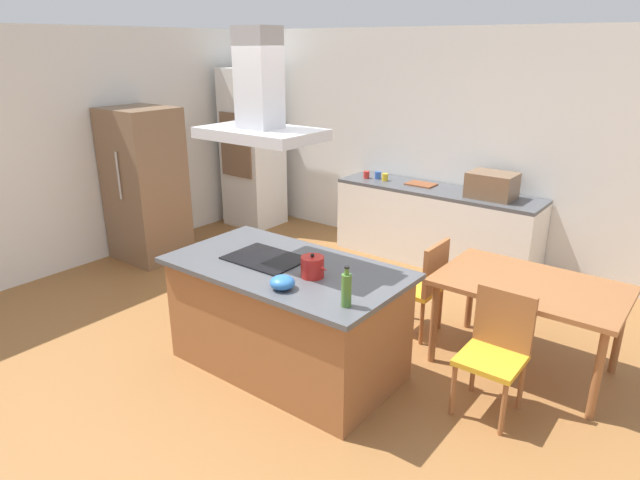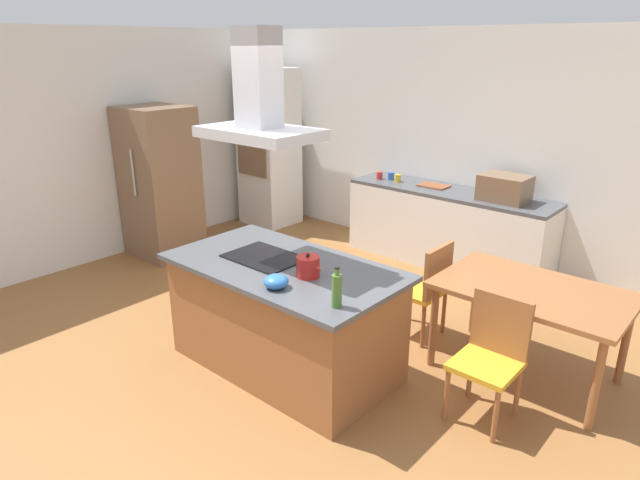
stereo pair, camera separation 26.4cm
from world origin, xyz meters
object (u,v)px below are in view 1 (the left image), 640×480
mixing_bowl (282,282)px  range_hood (260,104)px  olive_oil_bottle (346,289)px  coffee_mug_yellow (385,177)px  chair_at_left_end (424,282)px  wall_oven_stack (253,149)px  tea_kettle (313,267)px  coffee_mug_red (366,175)px  cooktop (265,258)px  refrigerator (145,185)px  dining_table (530,293)px  countertop_microwave (492,185)px  cutting_board (421,184)px  chair_facing_island (496,345)px  coffee_mug_blue (378,175)px

mixing_bowl → range_hood: (-0.48, 0.34, 1.15)m
olive_oil_bottle → range_hood: size_ratio=0.31×
olive_oil_bottle → coffee_mug_yellow: 3.53m
chair_at_left_end → wall_oven_stack: bearing=157.2°
tea_kettle → coffee_mug_red: 3.19m
olive_oil_bottle → tea_kettle: bearing=152.7°
chair_at_left_end → range_hood: range_hood is taller
range_hood → cooktop: bearing=0.0°
mixing_bowl → refrigerator: size_ratio=0.10×
chair_at_left_end → coffee_mug_red: bearing=135.7°
olive_oil_bottle → coffee_mug_yellow: olive_oil_bottle is taller
coffee_mug_yellow → dining_table: size_ratio=0.06×
tea_kettle → wall_oven_stack: (-3.20, 2.69, 0.12)m
refrigerator → countertop_microwave: bearing=29.9°
countertop_microwave → chair_at_left_end: (0.09, -1.71, -0.53)m
mixing_bowl → cutting_board: size_ratio=0.52×
coffee_mug_red → chair_facing_island: 3.52m
coffee_mug_yellow → wall_oven_stack: size_ratio=0.04×
countertop_microwave → wall_oven_stack: bearing=-176.1°
coffee_mug_yellow → tea_kettle: bearing=-68.6°
mixing_bowl → chair_facing_island: bearing=34.0°
cooktop → olive_oil_bottle: olive_oil_bottle is taller
coffee_mug_yellow → chair_facing_island: (2.35, -2.35, -0.44)m
coffee_mug_red → chair_at_left_end: bearing=-44.3°
wall_oven_stack → dining_table: 4.68m
cutting_board → wall_oven_stack: wall_oven_stack is taller
cooktop → wall_oven_stack: wall_oven_stack is taller
refrigerator → range_hood: range_hood is taller
chair_at_left_end → cutting_board: bearing=119.1°
wall_oven_stack → chair_at_left_end: (3.50, -1.48, -0.59)m
cooktop → coffee_mug_red: 2.96m
coffee_mug_red → wall_oven_stack: bearing=-174.4°
olive_oil_bottle → countertop_microwave: 3.18m
tea_kettle → chair_at_left_end: bearing=76.1°
wall_oven_stack → refrigerator: 1.78m
mixing_bowl → chair_facing_island: (1.25, 0.85, -0.44)m
wall_oven_stack → chair_at_left_end: 3.85m
mixing_bowl → wall_oven_stack: bearing=136.7°
coffee_mug_blue → range_hood: bearing=-75.4°
tea_kettle → cutting_board: tea_kettle is taller
olive_oil_bottle → wall_oven_stack: bearing=141.4°
cooktop → coffee_mug_yellow: size_ratio=6.67×
countertop_microwave → range_hood: (-0.72, -2.88, 1.06)m
chair_at_left_end → range_hood: size_ratio=0.99×
dining_table → range_hood: size_ratio=1.56×
cooktop → tea_kettle: size_ratio=2.68×
coffee_mug_yellow → refrigerator: (-2.14, -1.98, -0.03)m
coffee_mug_red → cutting_board: size_ratio=0.26×
tea_kettle → mixing_bowl: tea_kettle is taller
coffee_mug_blue → tea_kettle: bearing=-66.7°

